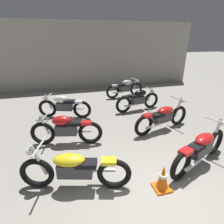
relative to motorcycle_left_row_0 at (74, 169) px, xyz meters
The scene contains 10 objects.
ground_plane 1.68m from the motorcycle_left_row_0, 30.49° to the right, with size 60.00×60.00×0.00m, color gray.
back_wall 7.96m from the motorcycle_left_row_0, 79.79° to the left, with size 12.83×0.24×3.60m, color #9E998E.
motorcycle_left_row_0 is the anchor object (origin of this frame).
motorcycle_left_row_1 1.70m from the motorcycle_left_row_0, 92.96° to the left, with size 1.94×0.64×0.88m.
motorcycle_left_row_2 3.58m from the motorcycle_left_row_0, 91.22° to the left, with size 1.89×0.80×0.88m.
motorcycle_right_row_0 2.83m from the motorcycle_left_row_0, ahead, with size 2.05×1.02×0.97m.
motorcycle_right_row_1 3.38m from the motorcycle_left_row_0, 31.07° to the left, with size 2.12×0.85×0.97m.
motorcycle_right_row_2 4.52m from the motorcycle_left_row_0, 51.49° to the left, with size 1.96×0.59×0.88m.
motorcycle_right_row_3 6.11m from the motorcycle_left_row_0, 61.70° to the left, with size 1.97×0.57×0.88m.
traffic_cone 1.72m from the motorcycle_left_row_0, 16.69° to the right, with size 0.32×0.32×0.54m.
Camera 1 is at (-1.45, -2.10, 2.79)m, focal length 29.43 mm.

